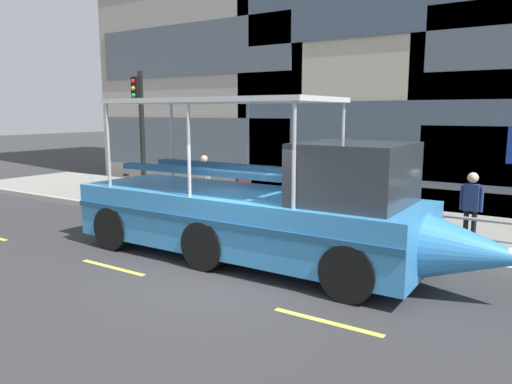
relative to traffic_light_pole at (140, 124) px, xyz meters
name	(u,v)px	position (x,y,z in m)	size (l,w,h in m)	color
ground_plane	(230,278)	(6.52, -4.04, -2.76)	(120.00, 120.00, 0.00)	#333335
sidewalk	(346,220)	(6.52, 1.56, -2.67)	(32.00, 4.80, 0.18)	gray
curb_edge	(305,239)	(6.52, -0.93, -2.67)	(32.00, 0.18, 0.18)	#B2ADA3
lane_centreline	(204,291)	(6.52, -4.84, -2.75)	(25.80, 0.12, 0.01)	#DBD64C
curb_guardrail	(298,209)	(6.13, -0.59, -2.01)	(11.60, 0.09, 0.82)	gray
traffic_light_pole	(140,124)	(0.00, 0.00, 0.00)	(0.24, 0.46, 4.26)	black
leaned_bicycle	(131,192)	(-0.24, -0.29, -2.20)	(1.74, 0.46, 0.96)	black
duck_tour_boat	(266,211)	(6.56, -2.82, -1.65)	(9.66, 2.47, 3.44)	#388CD1
pedestrian_near_bow	(471,203)	(10.06, 0.04, -1.56)	(0.49, 0.23, 1.68)	black
pedestrian_mid_left	(327,187)	(6.45, 0.44, -1.56)	(0.49, 0.23, 1.69)	#1E2338
pedestrian_mid_right	(243,185)	(4.02, 0.02, -1.65)	(0.37, 0.30, 1.53)	#47423D
pedestrian_near_stern	(204,175)	(1.96, 0.81, -1.60)	(0.46, 0.22, 1.61)	#1E2338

